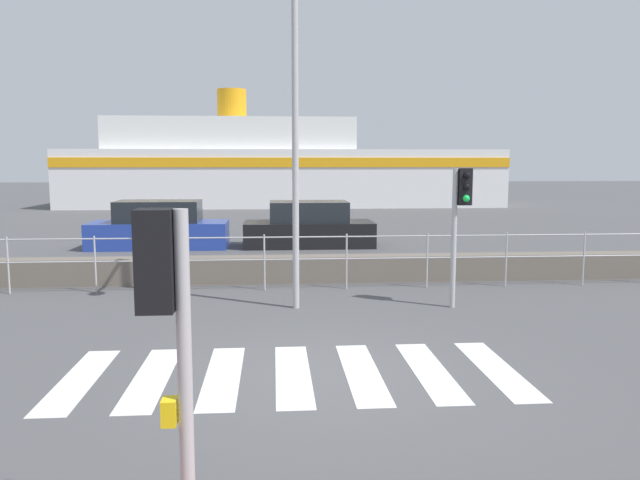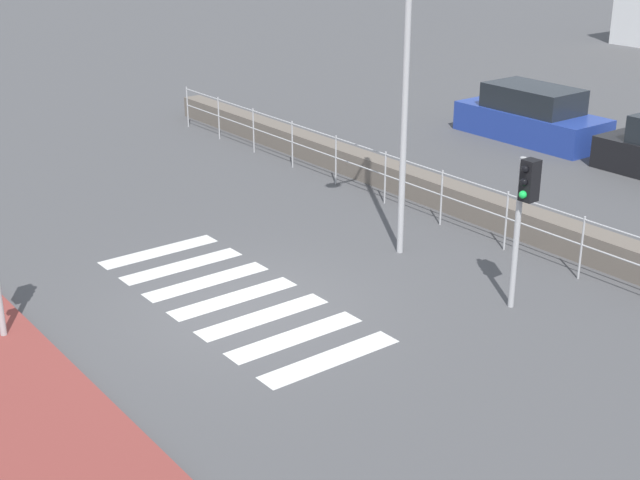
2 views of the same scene
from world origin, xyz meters
TOP-DOWN VIEW (x-y plane):
  - ground_plane at (0.00, 0.00)m, footprint 160.00×160.00m
  - sidewalk_brick at (0.00, -4.10)m, footprint 24.00×1.80m
  - crosswalk at (-0.45, 0.00)m, footprint 5.85×2.40m
  - seawall at (0.00, 6.28)m, footprint 25.52×0.55m
  - harbor_fence at (0.00, 5.41)m, footprint 23.01×0.04m
  - traffic_light_far at (2.79, 3.53)m, footprint 0.34×0.32m
  - streetlamp at (-0.27, 3.48)m, footprint 0.32×1.25m
  - parked_car_blue at (-4.34, 12.39)m, footprint 4.34×1.75m

SIDE VIEW (x-z plane):
  - ground_plane at x=0.00m, z-range 0.00..0.00m
  - crosswalk at x=-0.45m, z-range 0.00..0.01m
  - sidewalk_brick at x=0.00m, z-range 0.00..0.12m
  - seawall at x=0.00m, z-range 0.00..0.60m
  - parked_car_blue at x=-4.34m, z-range -0.11..1.40m
  - harbor_fence at x=0.00m, z-range 0.19..1.39m
  - traffic_light_far at x=2.79m, z-range 0.62..3.23m
  - streetlamp at x=-0.27m, z-range 0.75..7.14m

